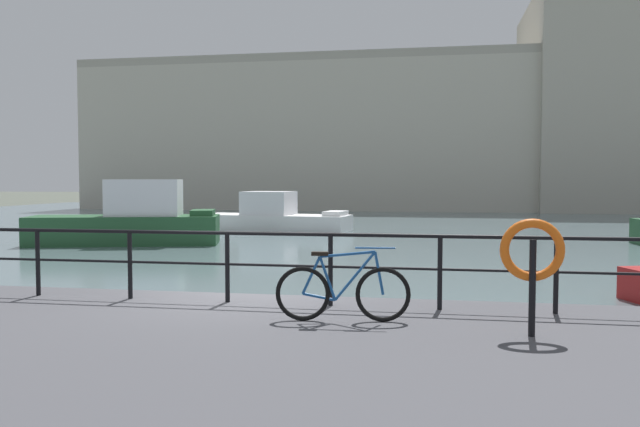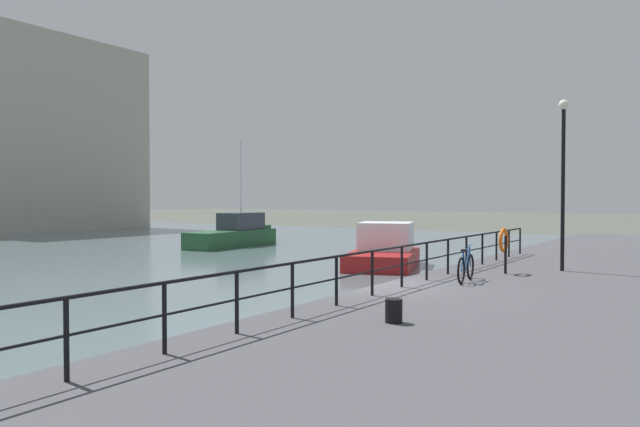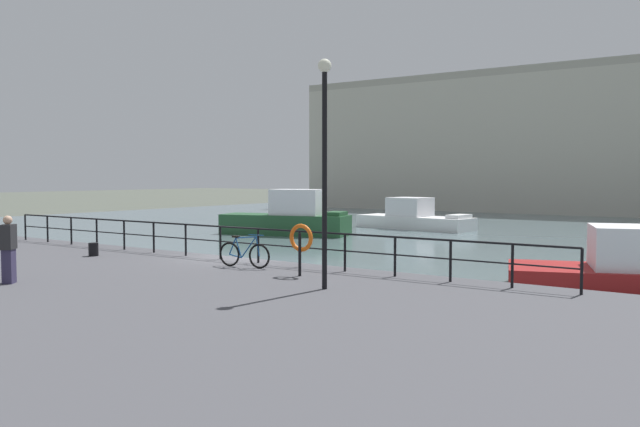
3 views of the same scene
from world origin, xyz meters
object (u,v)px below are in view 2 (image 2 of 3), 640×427
(mooring_bollard, at_px, (394,311))
(quay_lamp_post, at_px, (563,164))
(moored_green_narrowboat, at_px, (384,250))
(parked_bicycle, at_px, (466,267))
(moored_blue_motorboat, at_px, (235,234))
(life_ring_stand, at_px, (504,242))

(mooring_bollard, relative_size, quay_lamp_post, 0.08)
(moored_green_narrowboat, height_order, parked_bicycle, moored_green_narrowboat)
(mooring_bollard, bearing_deg, parked_bicycle, 7.58)
(moored_blue_motorboat, distance_m, mooring_bollard, 28.84)
(moored_green_narrowboat, bearing_deg, life_ring_stand, -150.05)
(life_ring_stand, bearing_deg, parked_bicycle, 171.50)
(moored_blue_motorboat, relative_size, moored_green_narrowboat, 1.22)
(parked_bicycle, bearing_deg, quay_lamp_post, -29.37)
(mooring_bollard, height_order, life_ring_stand, life_ring_stand)
(moored_green_narrowboat, distance_m, life_ring_stand, 9.83)
(quay_lamp_post, bearing_deg, life_ring_stand, 141.60)
(quay_lamp_post, bearing_deg, moored_green_narrowboat, 61.76)
(moored_blue_motorboat, relative_size, life_ring_stand, 5.32)
(moored_green_narrowboat, distance_m, quay_lamp_post, 10.51)
(moored_blue_motorboat, bearing_deg, parked_bicycle, -128.13)
(mooring_bollard, bearing_deg, life_ring_stand, 3.09)
(moored_blue_motorboat, relative_size, quay_lamp_post, 1.38)
(moored_blue_motorboat, height_order, moored_green_narrowboat, moored_blue_motorboat)
(quay_lamp_post, bearing_deg, parked_bicycle, 157.21)
(moored_green_narrowboat, relative_size, parked_bicycle, 3.45)
(moored_blue_motorboat, height_order, mooring_bollard, moored_blue_motorboat)
(moored_blue_motorboat, height_order, parked_bicycle, moored_blue_motorboat)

